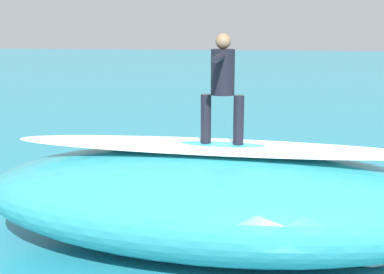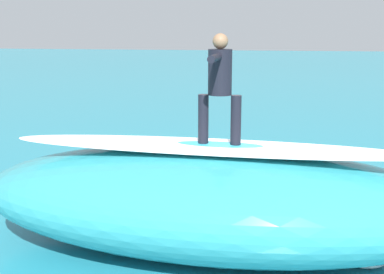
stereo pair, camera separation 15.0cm
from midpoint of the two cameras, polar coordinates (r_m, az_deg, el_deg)
ground_plane at (r=9.13m, az=8.96°, el=-7.66°), size 120.00×120.00×0.00m
wave_crest at (r=7.19m, az=2.67°, el=-6.96°), size 6.80×3.12×1.43m
wave_foam_lip at (r=6.98m, az=2.74°, el=-1.07°), size 5.72×1.24×0.08m
surfboard_riding at (r=6.96m, az=3.62°, el=-1.08°), size 1.90×0.60×0.09m
surfer_riding at (r=6.82m, az=3.72°, el=6.21°), size 0.58×1.38×1.45m
surfboard_paddling at (r=11.47m, az=-1.45°, el=-3.17°), size 2.20×1.07×0.09m
surfer_paddling at (r=11.44m, az=-0.87°, el=-2.35°), size 1.53×0.60×0.28m
foam_patch_far at (r=7.32m, az=19.33°, el=-12.62°), size 0.63×0.56×0.17m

